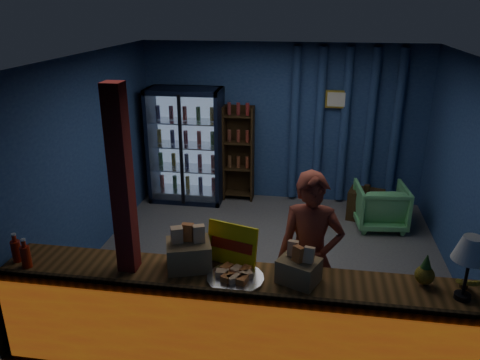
# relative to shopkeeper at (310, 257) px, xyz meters

# --- Properties ---
(ground) EXTENTS (4.60, 4.60, 0.00)m
(ground) POSITION_rel_shopkeeper_xyz_m (-0.54, 1.32, -0.86)
(ground) COLOR #515154
(ground) RESTS_ON ground
(room_walls) EXTENTS (4.60, 4.60, 4.60)m
(room_walls) POSITION_rel_shopkeeper_xyz_m (-0.54, 1.32, 0.71)
(room_walls) COLOR navy
(room_walls) RESTS_ON ground
(counter) EXTENTS (4.40, 0.57, 0.99)m
(counter) POSITION_rel_shopkeeper_xyz_m (-0.54, -0.59, -0.39)
(counter) COLOR brown
(counter) RESTS_ON ground
(support_post) EXTENTS (0.16, 0.16, 2.60)m
(support_post) POSITION_rel_shopkeeper_xyz_m (-1.59, -0.58, 0.44)
(support_post) COLOR maroon
(support_post) RESTS_ON ground
(beverage_cooler) EXTENTS (1.20, 0.62, 1.90)m
(beverage_cooler) POSITION_rel_shopkeeper_xyz_m (-2.09, 3.24, 0.07)
(beverage_cooler) COLOR black
(beverage_cooler) RESTS_ON ground
(bottle_shelf) EXTENTS (0.50, 0.28, 1.60)m
(bottle_shelf) POSITION_rel_shopkeeper_xyz_m (-1.24, 3.38, -0.07)
(bottle_shelf) COLOR #352310
(bottle_shelf) RESTS_ON ground
(curtain_folds) EXTENTS (1.74, 0.14, 2.50)m
(curtain_folds) POSITION_rel_shopkeeper_xyz_m (0.46, 3.46, 0.44)
(curtain_folds) COLOR navy
(curtain_folds) RESTS_ON room_walls
(framed_picture) EXTENTS (0.36, 0.04, 0.28)m
(framed_picture) POSITION_rel_shopkeeper_xyz_m (0.31, 3.41, 0.89)
(framed_picture) COLOR gold
(framed_picture) RESTS_ON room_walls
(shopkeeper) EXTENTS (0.63, 0.42, 1.73)m
(shopkeeper) POSITION_rel_shopkeeper_xyz_m (0.00, 0.00, 0.00)
(shopkeeper) COLOR brown
(shopkeeper) RESTS_ON ground
(green_chair) EXTENTS (0.79, 0.81, 0.67)m
(green_chair) POSITION_rel_shopkeeper_xyz_m (1.02, 2.60, -0.53)
(green_chair) COLOR #5EBD71
(green_chair) RESTS_ON ground
(side_table) EXTENTS (0.59, 0.49, 0.56)m
(side_table) POSITION_rel_shopkeeper_xyz_m (0.84, 2.84, -0.63)
(side_table) COLOR #352310
(side_table) RESTS_ON ground
(yellow_sign) EXTENTS (0.49, 0.23, 0.38)m
(yellow_sign) POSITION_rel_shopkeeper_xyz_m (-0.70, -0.36, 0.28)
(yellow_sign) COLOR yellow
(yellow_sign) RESTS_ON counter
(soda_bottles) EXTENTS (0.23, 0.17, 0.28)m
(soda_bottles) POSITION_rel_shopkeeper_xyz_m (-2.57, -0.67, 0.20)
(soda_bottles) COLOR #AF200B
(soda_bottles) RESTS_ON counter
(snack_box_left) EXTENTS (0.46, 0.42, 0.41)m
(snack_box_left) POSITION_rel_shopkeeper_xyz_m (-1.07, -0.49, 0.23)
(snack_box_left) COLOR #A2894E
(snack_box_left) RESTS_ON counter
(snack_box_centre) EXTENTS (0.40, 0.37, 0.34)m
(snack_box_centre) POSITION_rel_shopkeeper_xyz_m (-0.09, -0.56, 0.21)
(snack_box_centre) COLOR #A2894E
(snack_box_centre) RESTS_ON counter
(pastry_tray) EXTENTS (0.49, 0.49, 0.08)m
(pastry_tray) POSITION_rel_shopkeeper_xyz_m (-0.62, -0.63, 0.11)
(pastry_tray) COLOR silver
(pastry_tray) RESTS_ON counter
(table_lamp) EXTENTS (0.28, 0.28, 0.55)m
(table_lamp) POSITION_rel_shopkeeper_xyz_m (1.22, -0.61, 0.52)
(table_lamp) COLOR black
(table_lamp) RESTS_ON counter
(pineapple) EXTENTS (0.16, 0.16, 0.28)m
(pineapple) POSITION_rel_shopkeeper_xyz_m (0.95, -0.45, 0.20)
(pineapple) COLOR olive
(pineapple) RESTS_ON counter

